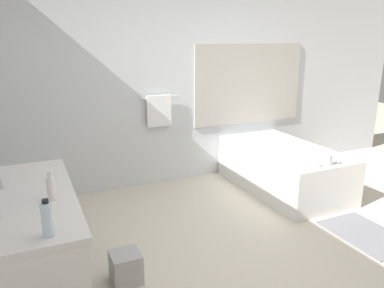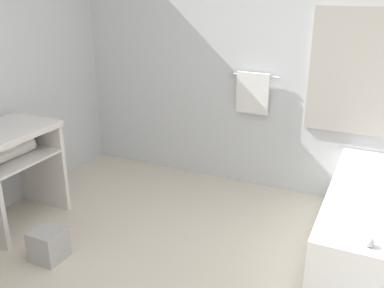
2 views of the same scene
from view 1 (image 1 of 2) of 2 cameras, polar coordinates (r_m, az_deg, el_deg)
The scene contains 9 objects.
ground_plane at distance 3.48m, azimuth 12.91°, elevation -17.04°, with size 16.00×16.00×0.00m, color beige.
wall_back_with_blinds at distance 4.92m, azimuth -1.70°, elevation 9.70°, with size 7.40×0.13×2.70m.
vanity_counter at distance 2.82m, azimuth -23.17°, elevation -11.38°, with size 0.58×1.45×0.87m.
sink_faucet at distance 2.88m, azimuth -27.18°, elevation -4.35°, with size 0.09×0.04×0.18m.
bathtub at distance 4.90m, azimuth 13.67°, elevation -3.28°, with size 0.93×1.71×0.67m.
water_bottle_1 at distance 2.10m, azimuth -21.20°, elevation -10.60°, with size 0.06×0.06×0.21m.
soap_dispenser at distance 2.55m, azimuth -20.72°, elevation -6.31°, with size 0.05×0.05×0.18m.
waste_bin at distance 3.15m, azimuth -10.04°, elevation -18.01°, with size 0.23×0.23×0.24m.
bath_mat at distance 4.15m, azimuth 24.96°, elevation -12.35°, with size 0.55×0.80×0.02m.
Camera 1 is at (-1.85, -2.28, 1.86)m, focal length 35.00 mm.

